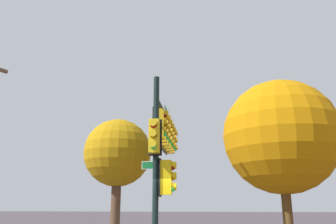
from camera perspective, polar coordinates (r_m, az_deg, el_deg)
signal_pole_assembly at (r=12.78m, az=-0.67°, el=-4.97°), size 5.24×1.15×6.05m
tree_near at (r=13.97m, az=18.72°, el=-4.01°), size 4.52×4.52×6.57m
tree_far at (r=16.09m, az=-8.62°, el=-7.04°), size 3.18×3.18×5.65m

